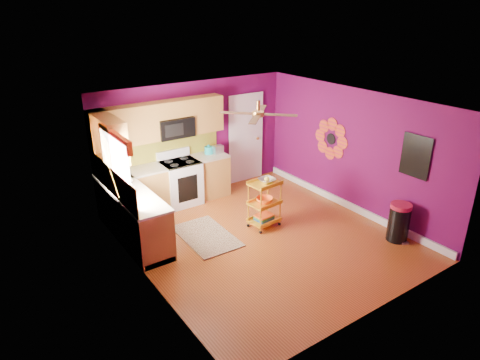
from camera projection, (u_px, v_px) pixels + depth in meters
ground at (263, 237)px, 7.89m from camera, size 5.00×5.00×0.00m
room_envelope at (266, 153)px, 7.27m from camera, size 4.54×5.04×2.52m
lower_cabinets at (153, 199)px, 8.40m from camera, size 2.81×2.31×0.94m
electric_range at (180, 182)px, 9.07m from camera, size 0.76×0.66×1.13m
upper_cabinetry at (145, 127)px, 8.20m from camera, size 2.80×2.30×1.26m
left_window at (115, 155)px, 6.86m from camera, size 0.08×1.35×1.08m
panel_door at (246, 139)px, 10.08m from camera, size 0.95×0.11×2.15m
right_wall_art at (367, 146)px, 8.24m from camera, size 0.04×2.74×1.04m
ceiling_fan at (258, 113)px, 7.16m from camera, size 1.01×1.01×0.26m
shag_rug at (206, 236)px, 7.91m from camera, size 0.88×1.40×0.02m
rolling_cart at (265, 201)px, 8.09m from camera, size 0.60×0.46×1.02m
trash_can at (399, 222)px, 7.68m from camera, size 0.48×0.48×0.72m
teal_kettle at (209, 150)px, 9.33m from camera, size 0.18×0.18×0.21m
toaster at (218, 149)px, 9.36m from camera, size 0.22×0.15×0.18m
soap_bottle_a at (132, 189)px, 7.38m from camera, size 0.08×0.09×0.19m
soap_bottle_b at (130, 186)px, 7.53m from camera, size 0.13×0.13×0.16m
counter_dish at (126, 181)px, 7.84m from camera, size 0.25×0.25×0.06m
counter_cup at (132, 195)px, 7.23m from camera, size 0.13×0.13×0.10m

